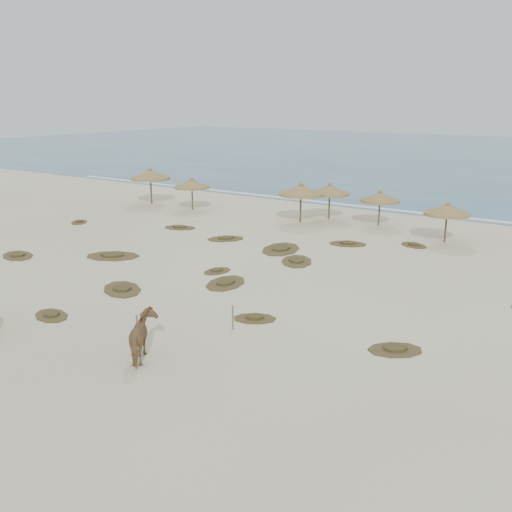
% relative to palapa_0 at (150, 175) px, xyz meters
% --- Properties ---
extents(ground, '(160.00, 160.00, 0.00)m').
position_rel_palapa_0_xyz_m(ground, '(16.85, -17.51, -2.40)').
color(ground, beige).
rests_on(ground, ground).
extents(ocean, '(200.00, 100.00, 0.01)m').
position_rel_palapa_0_xyz_m(ocean, '(16.85, 57.49, -2.39)').
color(ocean, '#24566D').
rests_on(ocean, ground).
extents(foam_line, '(70.00, 0.60, 0.01)m').
position_rel_palapa_0_xyz_m(foam_line, '(16.85, 8.49, -2.39)').
color(foam_line, white).
rests_on(foam_line, ground).
extents(palapa_0, '(4.24, 4.24, 3.09)m').
position_rel_palapa_0_xyz_m(palapa_0, '(0.00, 0.00, 0.00)').
color(palapa_0, '#503C29').
rests_on(palapa_0, ground).
extents(palapa_1, '(3.60, 3.60, 2.61)m').
position_rel_palapa_0_xyz_m(palapa_1, '(4.58, -0.14, -0.37)').
color(palapa_1, '#503C29').
rests_on(palapa_1, ground).
extents(palapa_2, '(3.27, 3.27, 2.72)m').
position_rel_palapa_0_xyz_m(palapa_2, '(15.17, 2.65, -0.29)').
color(palapa_2, '#503C29').
rests_on(palapa_2, ground).
extents(palapa_3, '(3.90, 3.90, 2.92)m').
position_rel_palapa_0_xyz_m(palapa_3, '(14.01, 0.51, -0.13)').
color(palapa_3, '#503C29').
rests_on(palapa_3, ground).
extents(palapa_4, '(2.71, 2.71, 2.53)m').
position_rel_palapa_0_xyz_m(palapa_4, '(19.03, 2.63, -0.44)').
color(palapa_4, '#503C29').
rests_on(palapa_4, ground).
extents(palapa_5, '(3.16, 3.16, 2.59)m').
position_rel_palapa_0_xyz_m(palapa_5, '(24.25, 0.34, -0.39)').
color(palapa_5, '#503C29').
rests_on(palapa_5, ground).
extents(horse, '(1.87, 2.04, 1.61)m').
position_rel_palapa_0_xyz_m(horse, '(20.60, -21.68, -1.59)').
color(horse, '#996C45').
rests_on(horse, ground).
extents(fence_post_near, '(0.10, 0.10, 1.04)m').
position_rel_palapa_0_xyz_m(fence_post_near, '(19.40, -20.81, -1.87)').
color(fence_post_near, '#6A614F').
rests_on(fence_post_near, ground).
extents(fence_post_far, '(0.07, 0.07, 0.96)m').
position_rel_palapa_0_xyz_m(fence_post_far, '(21.54, -17.92, -1.92)').
color(fence_post_far, '#6A614F').
rests_on(fence_post_far, ground).
extents(scrub_0, '(2.72, 2.19, 0.16)m').
position_rel_palapa_0_xyz_m(scrub_0, '(5.42, -16.24, -2.35)').
color(scrub_0, brown).
rests_on(scrub_0, ground).
extents(scrub_1, '(3.58, 3.13, 0.16)m').
position_rel_palapa_0_xyz_m(scrub_1, '(9.87, -13.31, -2.35)').
color(scrub_1, brown).
rests_on(scrub_1, ground).
extents(scrub_2, '(1.32, 1.74, 0.16)m').
position_rel_palapa_0_xyz_m(scrub_2, '(16.46, -12.35, -2.35)').
color(scrub_2, brown).
rests_on(scrub_2, ground).
extents(scrub_3, '(2.67, 3.02, 0.16)m').
position_rel_palapa_0_xyz_m(scrub_3, '(18.92, -8.51, -2.35)').
color(scrub_3, brown).
rests_on(scrub_3, ground).
extents(scrub_4, '(2.30, 2.18, 0.16)m').
position_rel_palapa_0_xyz_m(scrub_4, '(27.39, -16.31, -2.35)').
color(scrub_4, brown).
rests_on(scrub_4, ground).
extents(scrub_6, '(2.53, 2.07, 0.16)m').
position_rel_palapa_0_xyz_m(scrub_6, '(8.19, -5.77, -2.35)').
color(scrub_6, brown).
rests_on(scrub_6, ground).
extents(scrub_7, '(2.61, 2.17, 0.16)m').
position_rel_palapa_0_xyz_m(scrub_7, '(19.57, -3.48, -2.35)').
color(scrub_7, brown).
rests_on(scrub_7, ground).
extents(scrub_8, '(1.87, 1.97, 0.16)m').
position_rel_palapa_0_xyz_m(scrub_8, '(1.10, -8.45, -2.35)').
color(scrub_8, brown).
rests_on(scrub_8, ground).
extents(scrub_9, '(3.04, 2.74, 0.16)m').
position_rel_palapa_0_xyz_m(scrub_9, '(14.59, -17.05, -2.35)').
color(scrub_9, brown).
rests_on(scrub_9, ground).
extents(scrub_10, '(2.08, 1.78, 0.16)m').
position_rel_palapa_0_xyz_m(scrub_10, '(22.99, -1.60, -2.35)').
color(scrub_10, brown).
rests_on(scrub_10, ground).
extents(scrub_11, '(2.02, 1.57, 0.16)m').
position_rel_palapa_0_xyz_m(scrub_11, '(14.66, -20.96, -2.35)').
color(scrub_11, brown).
rests_on(scrub_11, ground).
extents(scrub_12, '(2.05, 1.82, 0.16)m').
position_rel_palapa_0_xyz_m(scrub_12, '(21.67, -16.62, -2.35)').
color(scrub_12, brown).
rests_on(scrub_12, ground).
extents(scrub_13, '(2.67, 2.73, 0.16)m').
position_rel_palapa_0_xyz_m(scrub_13, '(12.68, -6.57, -2.35)').
color(scrub_13, brown).
rests_on(scrub_13, ground).
extents(scrub_14, '(2.76, 3.58, 0.16)m').
position_rel_palapa_0_xyz_m(scrub_14, '(16.87, -6.82, -2.35)').
color(scrub_14, brown).
rests_on(scrub_14, ground).
extents(scrub_15, '(2.06, 2.79, 0.16)m').
position_rel_palapa_0_xyz_m(scrub_15, '(18.01, -13.67, -2.35)').
color(scrub_15, brown).
rests_on(scrub_15, ground).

